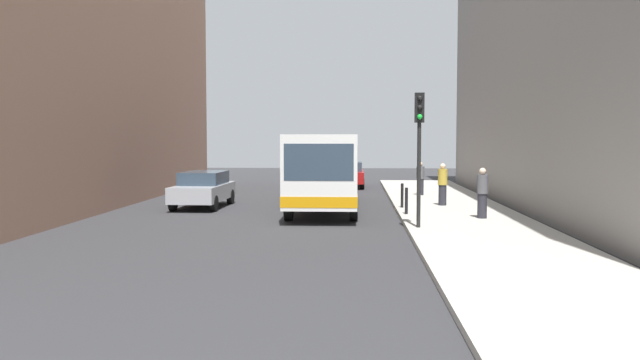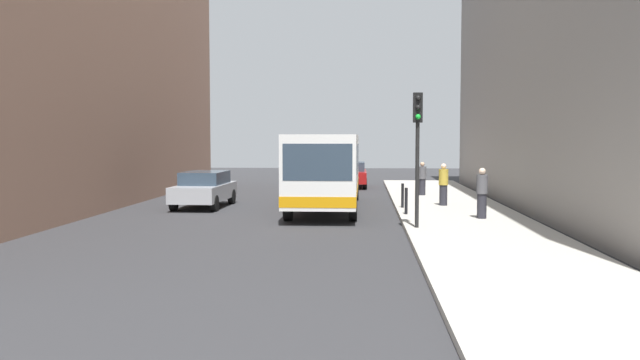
{
  "view_description": "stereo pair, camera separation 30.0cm",
  "coord_description": "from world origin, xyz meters",
  "px_view_note": "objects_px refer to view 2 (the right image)",
  "views": [
    {
      "loc": [
        1.62,
        -23.43,
        2.92
      ],
      "look_at": [
        0.29,
        1.85,
        1.3
      ],
      "focal_mm": 38.04,
      "sensor_mm": 36.0,
      "label": 1
    },
    {
      "loc": [
        1.92,
        -23.41,
        2.92
      ],
      "look_at": [
        0.29,
        1.85,
        1.3
      ],
      "focal_mm": 38.04,
      "sensor_mm": 36.0,
      "label": 2
    }
  ],
  "objects_px": {
    "bus": "(327,166)",
    "bollard_mid": "(403,196)",
    "bollard_near": "(406,201)",
    "car_beside_bus": "(204,188)",
    "traffic_light": "(418,134)",
    "pedestrian_near_signal": "(482,193)",
    "pedestrian_mid_sidewalk": "(443,185)",
    "pedestrian_far_sidewalk": "(422,179)",
    "car_behind_bus": "(351,174)"
  },
  "relations": [
    {
      "from": "traffic_light",
      "to": "bollard_near",
      "type": "bearing_deg",
      "value": 91.59
    },
    {
      "from": "pedestrian_far_sidewalk",
      "to": "traffic_light",
      "type": "bearing_deg",
      "value": 67.11
    },
    {
      "from": "car_beside_bus",
      "to": "pedestrian_mid_sidewalk",
      "type": "height_order",
      "value": "pedestrian_mid_sidewalk"
    },
    {
      "from": "car_beside_bus",
      "to": "car_behind_bus",
      "type": "bearing_deg",
      "value": -114.94
    },
    {
      "from": "bus",
      "to": "bollard_mid",
      "type": "bearing_deg",
      "value": 165.03
    },
    {
      "from": "bollard_near",
      "to": "car_beside_bus",
      "type": "bearing_deg",
      "value": 157.78
    },
    {
      "from": "car_behind_bus",
      "to": "bollard_mid",
      "type": "distance_m",
      "value": 12.85
    },
    {
      "from": "bus",
      "to": "pedestrian_near_signal",
      "type": "bearing_deg",
      "value": 142.82
    },
    {
      "from": "car_beside_bus",
      "to": "car_behind_bus",
      "type": "height_order",
      "value": "same"
    },
    {
      "from": "car_beside_bus",
      "to": "bollard_mid",
      "type": "bearing_deg",
      "value": 174.38
    },
    {
      "from": "bollard_near",
      "to": "car_behind_bus",
      "type": "bearing_deg",
      "value": 98.7
    },
    {
      "from": "bollard_near",
      "to": "bollard_mid",
      "type": "xyz_separation_m",
      "value": [
        0.0,
        2.26,
        0.0
      ]
    },
    {
      "from": "bollard_near",
      "to": "bollard_mid",
      "type": "distance_m",
      "value": 2.26
    },
    {
      "from": "bus",
      "to": "bollard_mid",
      "type": "relative_size",
      "value": 11.6
    },
    {
      "from": "traffic_light",
      "to": "pedestrian_far_sidewalk",
      "type": "relative_size",
      "value": 2.6
    },
    {
      "from": "bollard_mid",
      "to": "pedestrian_mid_sidewalk",
      "type": "bearing_deg",
      "value": 29.85
    },
    {
      "from": "bus",
      "to": "traffic_light",
      "type": "xyz_separation_m",
      "value": [
        3.12,
        -6.67,
        1.28
      ]
    },
    {
      "from": "car_beside_bus",
      "to": "pedestrian_near_signal",
      "type": "distance_m",
      "value": 11.5
    },
    {
      "from": "pedestrian_far_sidewalk",
      "to": "pedestrian_mid_sidewalk",
      "type": "bearing_deg",
      "value": 77.93
    },
    {
      "from": "car_beside_bus",
      "to": "bollard_near",
      "type": "bearing_deg",
      "value": 159.6
    },
    {
      "from": "bus",
      "to": "bollard_mid",
      "type": "distance_m",
      "value": 3.32
    },
    {
      "from": "bollard_near",
      "to": "bollard_mid",
      "type": "height_order",
      "value": "same"
    },
    {
      "from": "pedestrian_mid_sidewalk",
      "to": "bollard_near",
      "type": "bearing_deg",
      "value": -171.35
    },
    {
      "from": "bollard_near",
      "to": "pedestrian_near_signal",
      "type": "bearing_deg",
      "value": -24.0
    },
    {
      "from": "car_behind_bus",
      "to": "pedestrian_near_signal",
      "type": "relative_size",
      "value": 2.57
    },
    {
      "from": "bus",
      "to": "bollard_near",
      "type": "height_order",
      "value": "bus"
    },
    {
      "from": "bollard_near",
      "to": "pedestrian_mid_sidewalk",
      "type": "height_order",
      "value": "pedestrian_mid_sidewalk"
    },
    {
      "from": "car_beside_bus",
      "to": "pedestrian_far_sidewalk",
      "type": "relative_size",
      "value": 2.82
    },
    {
      "from": "bus",
      "to": "car_behind_bus",
      "type": "xyz_separation_m",
      "value": [
        0.74,
        11.84,
        -0.94
      ]
    },
    {
      "from": "bus",
      "to": "car_beside_bus",
      "type": "distance_m",
      "value": 5.19
    },
    {
      "from": "car_beside_bus",
      "to": "car_behind_bus",
      "type": "distance_m",
      "value": 12.98
    },
    {
      "from": "traffic_light",
      "to": "pedestrian_mid_sidewalk",
      "type": "height_order",
      "value": "traffic_light"
    },
    {
      "from": "bus",
      "to": "pedestrian_far_sidewalk",
      "type": "distance_m",
      "value": 6.63
    },
    {
      "from": "bus",
      "to": "bollard_near",
      "type": "xyz_separation_m",
      "value": [
        3.02,
        -3.06,
        -1.1
      ]
    },
    {
      "from": "traffic_light",
      "to": "bollard_mid",
      "type": "xyz_separation_m",
      "value": [
        -0.1,
        5.86,
        -2.38
      ]
    },
    {
      "from": "pedestrian_near_signal",
      "to": "bollard_near",
      "type": "bearing_deg",
      "value": 0.91
    },
    {
      "from": "car_beside_bus",
      "to": "bollard_mid",
      "type": "xyz_separation_m",
      "value": [
        8.12,
        -1.06,
        -0.16
      ]
    },
    {
      "from": "traffic_light",
      "to": "pedestrian_near_signal",
      "type": "distance_m",
      "value": 3.99
    },
    {
      "from": "bollard_mid",
      "to": "pedestrian_near_signal",
      "type": "bearing_deg",
      "value": -53.54
    },
    {
      "from": "bus",
      "to": "pedestrian_near_signal",
      "type": "relative_size",
      "value": 6.42
    },
    {
      "from": "car_beside_bus",
      "to": "bollard_mid",
      "type": "height_order",
      "value": "car_beside_bus"
    },
    {
      "from": "bollard_near",
      "to": "pedestrian_far_sidewalk",
      "type": "height_order",
      "value": "pedestrian_far_sidewalk"
    },
    {
      "from": "traffic_light",
      "to": "pedestrian_near_signal",
      "type": "bearing_deg",
      "value": 46.32
    },
    {
      "from": "bus",
      "to": "bollard_mid",
      "type": "height_order",
      "value": "bus"
    },
    {
      "from": "bollard_mid",
      "to": "pedestrian_mid_sidewalk",
      "type": "xyz_separation_m",
      "value": [
        1.69,
        0.97,
        0.37
      ]
    },
    {
      "from": "pedestrian_near_signal",
      "to": "pedestrian_far_sidewalk",
      "type": "xyz_separation_m",
      "value": [
        -1.23,
        9.17,
        -0.08
      ]
    },
    {
      "from": "bus",
      "to": "car_behind_bus",
      "type": "distance_m",
      "value": 11.9
    },
    {
      "from": "bollard_near",
      "to": "pedestrian_far_sidewalk",
      "type": "distance_m",
      "value": 8.17
    },
    {
      "from": "car_behind_bus",
      "to": "pedestrian_near_signal",
      "type": "xyz_separation_m",
      "value": [
        4.77,
        -16.01,
        0.22
      ]
    },
    {
      "from": "bollard_near",
      "to": "pedestrian_mid_sidewalk",
      "type": "xyz_separation_m",
      "value": [
        1.69,
        3.23,
        0.37
      ]
    }
  ]
}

